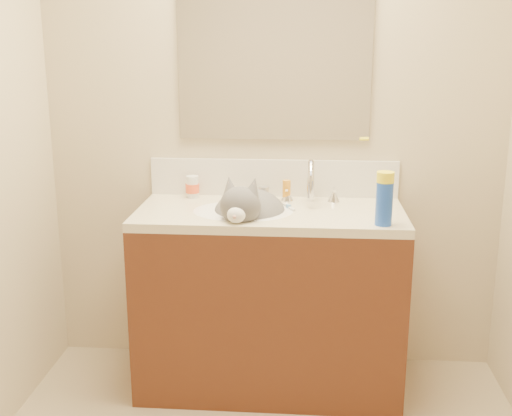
% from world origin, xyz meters
% --- Properties ---
extents(room_shell, '(2.24, 2.54, 2.52)m').
position_xyz_m(room_shell, '(0.00, 0.00, 1.49)').
color(room_shell, '#BCAA8B').
rests_on(room_shell, ground).
extents(vanity_cabinet, '(1.20, 0.55, 0.82)m').
position_xyz_m(vanity_cabinet, '(0.00, 0.97, 0.41)').
color(vanity_cabinet, '#4D2514').
rests_on(vanity_cabinet, ground).
extents(counter_slab, '(1.20, 0.55, 0.04)m').
position_xyz_m(counter_slab, '(0.00, 0.97, 0.84)').
color(counter_slab, beige).
rests_on(counter_slab, vanity_cabinet).
extents(basin, '(0.45, 0.36, 0.14)m').
position_xyz_m(basin, '(-0.12, 0.94, 0.79)').
color(basin, white).
rests_on(basin, vanity_cabinet).
extents(faucet, '(0.28, 0.20, 0.21)m').
position_xyz_m(faucet, '(0.18, 1.11, 0.95)').
color(faucet, silver).
rests_on(faucet, counter_slab).
extents(cat, '(0.38, 0.48, 0.35)m').
position_xyz_m(cat, '(-0.10, 0.94, 0.84)').
color(cat, '#535153').
rests_on(cat, basin).
extents(backsplash, '(1.20, 0.02, 0.18)m').
position_xyz_m(backsplash, '(0.00, 1.24, 0.95)').
color(backsplash, silver).
rests_on(backsplash, counter_slab).
extents(mirror, '(0.90, 0.02, 0.80)m').
position_xyz_m(mirror, '(0.00, 1.24, 1.54)').
color(mirror, white).
rests_on(mirror, room_shell).
extents(pill_bottle, '(0.07, 0.07, 0.11)m').
position_xyz_m(pill_bottle, '(-0.39, 1.17, 0.91)').
color(pill_bottle, silver).
rests_on(pill_bottle, counter_slab).
extents(pill_label, '(0.08, 0.08, 0.04)m').
position_xyz_m(pill_label, '(-0.39, 1.17, 0.91)').
color(pill_label, '#EF5227').
rests_on(pill_label, pill_bottle).
extents(silver_jar, '(0.06, 0.06, 0.06)m').
position_xyz_m(silver_jar, '(-0.04, 1.17, 0.89)').
color(silver_jar, '#B7B7BC').
rests_on(silver_jar, counter_slab).
extents(amber_bottle, '(0.04, 0.04, 0.10)m').
position_xyz_m(amber_bottle, '(0.07, 1.16, 0.91)').
color(amber_bottle, orange).
rests_on(amber_bottle, counter_slab).
extents(toothbrush, '(0.06, 0.12, 0.01)m').
position_xyz_m(toothbrush, '(0.08, 1.02, 0.86)').
color(toothbrush, silver).
rests_on(toothbrush, counter_slab).
extents(toothbrush_head, '(0.02, 0.03, 0.01)m').
position_xyz_m(toothbrush_head, '(0.08, 1.02, 0.87)').
color(toothbrush_head, '#5F90C9').
rests_on(toothbrush_head, counter_slab).
extents(spray_can, '(0.09, 0.09, 0.19)m').
position_xyz_m(spray_can, '(0.48, 0.77, 0.95)').
color(spray_can, blue).
rests_on(spray_can, counter_slab).
extents(spray_cap, '(0.09, 0.09, 0.04)m').
position_xyz_m(spray_cap, '(0.48, 0.77, 1.06)').
color(spray_cap, yellow).
rests_on(spray_cap, spray_can).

